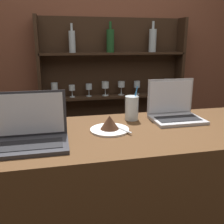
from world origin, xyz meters
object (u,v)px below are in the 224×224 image
Objects in this scene: laptop_near at (29,134)px; water_glass at (132,108)px; cake_plate at (110,125)px; laptop_far at (174,111)px.

laptop_near is 0.63m from water_glass.
laptop_near is at bearing -165.01° from cake_plate.
laptop_near reaches higher than water_glass.
laptop_far is (0.83, 0.23, -0.00)m from laptop_near.
laptop_near is 1.16× the size of laptop_far.
laptop_far is at bearing 15.21° from laptop_near.
laptop_far reaches higher than water_glass.
laptop_far is 0.45m from cake_plate.
cake_plate is at bearing 14.99° from laptop_near.
laptop_near reaches higher than cake_plate.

